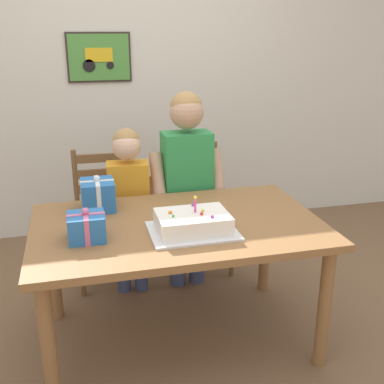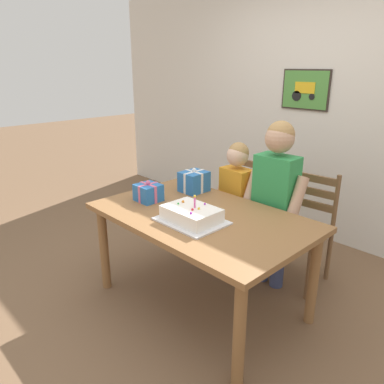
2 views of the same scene
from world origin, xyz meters
name	(u,v)px [view 1 (image 1 of 2)]	position (x,y,z in m)	size (l,w,h in m)	color
ground_plane	(179,338)	(0.00, 0.00, 0.00)	(20.00, 20.00, 0.00)	brown
back_wall	(131,80)	(0.00, 1.77, 1.30)	(6.40, 0.11, 2.60)	silver
dining_table	(178,238)	(0.00, 0.00, 0.64)	(1.53, 0.96, 0.73)	olive
birthday_cake	(193,223)	(0.05, -0.14, 0.78)	(0.44, 0.34, 0.19)	silver
gift_box_red_large	(86,227)	(-0.48, -0.10, 0.80)	(0.18, 0.18, 0.17)	#286BB7
gift_box_beside_cake	(98,195)	(-0.40, 0.31, 0.81)	(0.19, 0.22, 0.20)	#286BB7
chair_left	(106,216)	(-0.33, 0.85, 0.47)	(0.43, 0.43, 0.92)	brown
chair_right	(197,208)	(0.33, 0.85, 0.47)	(0.45, 0.45, 0.92)	brown
child_older	(187,172)	(0.20, 0.61, 0.82)	(0.49, 0.28, 1.34)	#38426B
child_younger	(129,196)	(-0.19, 0.61, 0.69)	(0.42, 0.24, 1.13)	#38426B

